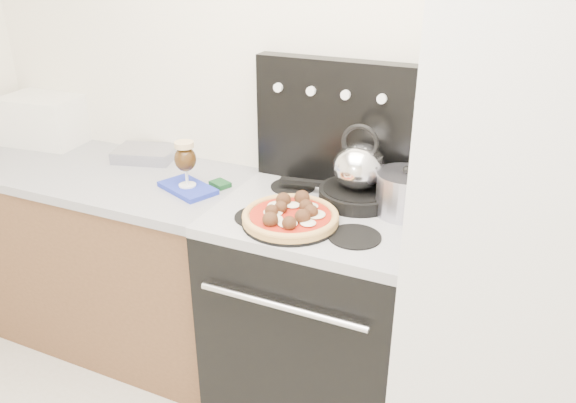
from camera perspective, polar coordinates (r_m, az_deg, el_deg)
The scene contains 16 objects.
room_shell at distance 1.28m, azimuth -14.15°, elevation -2.66°, with size 3.52×3.01×2.52m.
base_cabinet at distance 2.87m, azimuth -17.84°, elevation -5.45°, with size 1.45×0.60×0.86m, color brown.
countertop at distance 2.68m, azimuth -19.10°, elevation 2.89°, with size 1.48×0.63×0.04m, color #9999A1.
stove_body at distance 2.33m, azimuth 3.07°, elevation -11.53°, with size 0.76×0.65×0.88m, color black.
cooktop at distance 2.09m, azimuth 3.35°, elevation -1.36°, with size 0.76×0.65×0.04m, color #ADADB2.
backguard at distance 2.23m, azimuth 6.11°, elevation 7.76°, with size 0.76×0.08×0.50m, color black.
fridge at distance 1.94m, azimuth 22.81°, elevation -4.02°, with size 0.64×0.68×1.90m, color silver.
toaster_oven at distance 3.07m, azimuth -23.41°, elevation 7.69°, with size 0.37×0.28×0.23m, color white.
foil_sheet at distance 2.69m, azimuth -14.29°, elevation 4.72°, with size 0.27×0.19×0.05m, color silver.
oven_mitt at distance 2.32m, azimuth -10.16°, elevation 1.36°, with size 0.24×0.14×0.02m, color #2232AF.
beer_glass at distance 2.28m, azimuth -10.36°, elevation 3.80°, with size 0.09×0.09×0.19m, color #331E0B, non-canonical shape.
pizza_pan at distance 1.98m, azimuth 0.25°, elevation -2.12°, with size 0.34×0.34×0.01m, color black.
pizza at distance 1.96m, azimuth 0.25°, elevation -1.35°, with size 0.34×0.34×0.05m, color #C28347, non-canonical shape.
skillet at distance 2.15m, azimuth 7.03°, elevation 0.65°, with size 0.29×0.29×0.05m, color black.
tea_kettle at distance 2.10m, azimuth 7.22°, elevation 3.94°, with size 0.19×0.19×0.21m, color silver, non-canonical shape.
stock_pot at distance 2.07m, azimuth 11.73°, elevation 0.68°, with size 0.20×0.20×0.15m, color #B0AFC1.
Camera 1 is at (0.74, -0.58, 1.83)m, focal length 35.00 mm.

